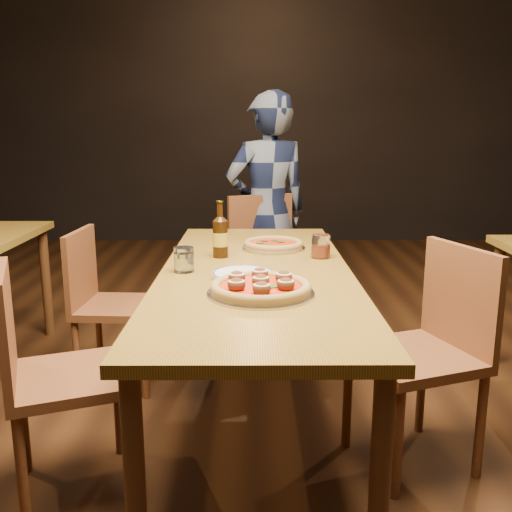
{
  "coord_description": "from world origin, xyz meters",
  "views": [
    {
      "loc": [
        -0.01,
        -2.34,
        1.33
      ],
      "look_at": [
        0.0,
        -0.05,
        0.82
      ],
      "focal_mm": 40.0,
      "sensor_mm": 36.0,
      "label": 1
    }
  ],
  "objects_px": {
    "chair_main_e": "(415,355)",
    "water_glass": "(184,260)",
    "chair_main_nw": "(71,376)",
    "amber_glass": "(321,246)",
    "beer_bottle": "(220,238)",
    "chair_end": "(273,267)",
    "diner": "(267,213)",
    "chair_main_sw": "(119,305)",
    "plate_stack": "(243,275)",
    "pizza_meatball": "(261,287)",
    "pizza_margherita": "(273,244)",
    "table_main": "(256,286)"
  },
  "relations": [
    {
      "from": "amber_glass",
      "to": "beer_bottle",
      "type": "bearing_deg",
      "value": 178.44
    },
    {
      "from": "table_main",
      "to": "chair_main_nw",
      "type": "relative_size",
      "value": 2.19
    },
    {
      "from": "pizza_meatball",
      "to": "amber_glass",
      "type": "xyz_separation_m",
      "value": [
        0.28,
        0.59,
        0.03
      ]
    },
    {
      "from": "chair_main_e",
      "to": "water_glass",
      "type": "xyz_separation_m",
      "value": [
        -0.92,
        0.21,
        0.34
      ]
    },
    {
      "from": "beer_bottle",
      "to": "chair_main_nw",
      "type": "bearing_deg",
      "value": -128.25
    },
    {
      "from": "chair_main_e",
      "to": "diner",
      "type": "height_order",
      "value": "diner"
    },
    {
      "from": "diner",
      "to": "table_main",
      "type": "bearing_deg",
      "value": 66.65
    },
    {
      "from": "pizza_meatball",
      "to": "water_glass",
      "type": "xyz_separation_m",
      "value": [
        -0.32,
        0.33,
        0.03
      ]
    },
    {
      "from": "pizza_meatball",
      "to": "pizza_margherita",
      "type": "distance_m",
      "value": 0.8
    },
    {
      "from": "chair_main_e",
      "to": "chair_main_nw",
      "type": "bearing_deg",
      "value": -102.52
    },
    {
      "from": "pizza_meatball",
      "to": "chair_end",
      "type": "bearing_deg",
      "value": 86.25
    },
    {
      "from": "chair_end",
      "to": "table_main",
      "type": "bearing_deg",
      "value": -118.43
    },
    {
      "from": "beer_bottle",
      "to": "diner",
      "type": "bearing_deg",
      "value": 78.25
    },
    {
      "from": "plate_stack",
      "to": "amber_glass",
      "type": "bearing_deg",
      "value": 46.45
    },
    {
      "from": "diner",
      "to": "amber_glass",
      "type": "bearing_deg",
      "value": 80.28
    },
    {
      "from": "chair_main_nw",
      "to": "amber_glass",
      "type": "relative_size",
      "value": 8.49
    },
    {
      "from": "beer_bottle",
      "to": "chair_main_sw",
      "type": "bearing_deg",
      "value": 154.42
    },
    {
      "from": "chair_main_nw",
      "to": "amber_glass",
      "type": "xyz_separation_m",
      "value": [
        0.98,
        0.64,
        0.35
      ]
    },
    {
      "from": "pizza_meatball",
      "to": "plate_stack",
      "type": "relative_size",
      "value": 1.58
    },
    {
      "from": "water_glass",
      "to": "amber_glass",
      "type": "bearing_deg",
      "value": 23.56
    },
    {
      "from": "chair_end",
      "to": "chair_main_sw",
      "type": "bearing_deg",
      "value": -164.5
    },
    {
      "from": "chair_main_sw",
      "to": "amber_glass",
      "type": "xyz_separation_m",
      "value": [
        1.02,
        -0.28,
        0.37
      ]
    },
    {
      "from": "chair_main_e",
      "to": "water_glass",
      "type": "height_order",
      "value": "chair_main_e"
    },
    {
      "from": "pizza_meatball",
      "to": "amber_glass",
      "type": "relative_size",
      "value": 3.63
    },
    {
      "from": "chair_main_nw",
      "to": "water_glass",
      "type": "height_order",
      "value": "chair_main_nw"
    },
    {
      "from": "water_glass",
      "to": "beer_bottle",
      "type": "bearing_deg",
      "value": 63.51
    },
    {
      "from": "pizza_margherita",
      "to": "table_main",
      "type": "bearing_deg",
      "value": -101.56
    },
    {
      "from": "chair_main_sw",
      "to": "chair_end",
      "type": "xyz_separation_m",
      "value": [
        0.83,
        0.65,
        0.04
      ]
    },
    {
      "from": "pizza_margherita",
      "to": "diner",
      "type": "distance_m",
      "value": 0.99
    },
    {
      "from": "chair_main_e",
      "to": "diner",
      "type": "relative_size",
      "value": 0.59
    },
    {
      "from": "pizza_meatball",
      "to": "plate_stack",
      "type": "bearing_deg",
      "value": 106.62
    },
    {
      "from": "plate_stack",
      "to": "water_glass",
      "type": "xyz_separation_m",
      "value": [
        -0.25,
        0.11,
        0.04
      ]
    },
    {
      "from": "pizza_margherita",
      "to": "amber_glass",
      "type": "distance_m",
      "value": 0.3
    },
    {
      "from": "table_main",
      "to": "pizza_meatball",
      "type": "relative_size",
      "value": 5.13
    },
    {
      "from": "chair_main_nw",
      "to": "chair_end",
      "type": "height_order",
      "value": "chair_end"
    },
    {
      "from": "plate_stack",
      "to": "diner",
      "type": "distance_m",
      "value": 1.57
    },
    {
      "from": "amber_glass",
      "to": "chair_main_sw",
      "type": "bearing_deg",
      "value": 164.75
    },
    {
      "from": "pizza_meatball",
      "to": "diner",
      "type": "height_order",
      "value": "diner"
    },
    {
      "from": "diner",
      "to": "pizza_meatball",
      "type": "bearing_deg",
      "value": 67.82
    },
    {
      "from": "table_main",
      "to": "chair_main_e",
      "type": "relative_size",
      "value": 2.15
    },
    {
      "from": "chair_main_nw",
      "to": "chair_main_sw",
      "type": "relative_size",
      "value": 1.05
    },
    {
      "from": "pizza_margherita",
      "to": "water_glass",
      "type": "xyz_separation_m",
      "value": [
        -0.39,
        -0.47,
        0.03
      ]
    },
    {
      "from": "pizza_meatball",
      "to": "pizza_margherita",
      "type": "xyz_separation_m",
      "value": [
        0.07,
        0.8,
        -0.01
      ]
    },
    {
      "from": "pizza_margherita",
      "to": "chair_main_e",
      "type": "bearing_deg",
      "value": -51.72
    },
    {
      "from": "chair_main_nw",
      "to": "beer_bottle",
      "type": "height_order",
      "value": "beer_bottle"
    },
    {
      "from": "pizza_meatball",
      "to": "water_glass",
      "type": "distance_m",
      "value": 0.46
    },
    {
      "from": "chair_end",
      "to": "diner",
      "type": "bearing_deg",
      "value": 74.37
    },
    {
      "from": "chair_end",
      "to": "amber_glass",
      "type": "height_order",
      "value": "chair_end"
    },
    {
      "from": "chair_main_nw",
      "to": "diner",
      "type": "bearing_deg",
      "value": -43.3
    },
    {
      "from": "chair_main_e",
      "to": "water_glass",
      "type": "relative_size",
      "value": 8.96
    }
  ]
}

